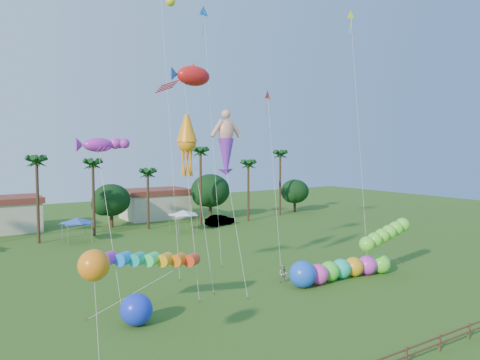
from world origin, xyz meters
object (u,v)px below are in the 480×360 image
blue_ball (136,310)px  spectator_b (283,274)px  car_b (220,220)px  caterpillar_inflatable (338,270)px

blue_ball → spectator_b: bearing=8.7°
car_b → blue_ball: 39.47m
car_b → blue_ball: bearing=125.9°
caterpillar_inflatable → car_b: bearing=81.4°
caterpillar_inflatable → blue_ball: bearing=-176.2°
caterpillar_inflatable → blue_ball: caterpillar_inflatable is taller
spectator_b → blue_ball: blue_ball is taller
caterpillar_inflatable → spectator_b: bearing=158.7°
blue_ball → caterpillar_inflatable: bearing=0.3°
blue_ball → car_b: bearing=50.7°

